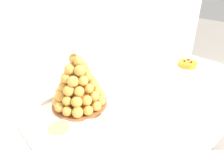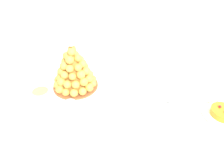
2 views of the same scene
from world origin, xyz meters
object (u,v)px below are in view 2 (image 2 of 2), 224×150
Objects in this scene: croquembouche at (74,70)px; creme_brulee_ramekin at (41,93)px; fruit_tart_plate at (223,114)px; macaron_goblet at (175,80)px; dessert_cup_left at (25,102)px; dessert_cup_mid_right at (93,108)px; dessert_cup_centre at (70,106)px; wine_glass at (81,63)px; dessert_cup_mid_left at (48,103)px; dessert_cup_right at (117,111)px; serving_tray at (77,96)px.

creme_brulee_ramekin is (-0.17, -0.11, -0.10)m from croquembouche.
fruit_tart_plate is (0.79, -0.12, -0.11)m from croquembouche.
dessert_cup_left is at bearing -169.67° from macaron_goblet.
dessert_cup_left is 1.07× the size of dessert_cup_mid_right.
wine_glass is at bearing 94.99° from dessert_cup_centre.
fruit_tart_plate is at bearing -8.44° from croquembouche.
dessert_cup_mid_right is 0.52× the size of creme_brulee_ramekin.
dessert_cup_mid_right is (0.24, 0.00, -0.00)m from dessert_cup_mid_left.
macaron_goblet reaches higher than wine_glass.
croquembouche reaches higher than dessert_cup_mid_right.
dessert_cup_centre is at bearing 0.31° from dessert_cup_mid_left.
fruit_tart_plate is at bearing -0.68° from creme_brulee_ramekin.
dessert_cup_right is 0.45× the size of wine_glass.
dessert_cup_left is at bearing -176.17° from dessert_cup_mid_left.
serving_tray is at bearing -178.00° from macaron_goblet.
dessert_cup_left is at bearing -135.63° from croquembouche.
dessert_cup_mid_left is 0.12m from dessert_cup_centre.
serving_tray is 9.88× the size of dessert_cup_right.
dessert_cup_mid_right is at bearing 1.70° from dessert_cup_centre.
creme_brulee_ramekin is at bearing 167.80° from dessert_cup_right.
croquembouche is 0.26m from dessert_cup_mid_right.
dessert_cup_left is at bearing -175.06° from fruit_tart_plate.
creme_brulee_ramekin is (-0.20, 0.09, -0.01)m from dessert_cup_centre.
dessert_cup_mid_right reaches higher than fruit_tart_plate.
macaron_goblet is at bearing 11.60° from dessert_cup_mid_left.
dessert_cup_mid_right is at bearing -14.87° from creme_brulee_ramekin.
dessert_cup_mid_left is 0.22× the size of macaron_goblet.
croquembouche is 5.14× the size of dessert_cup_centre.
dessert_cup_centre is 0.41× the size of wine_glass.
fruit_tart_plate is at bearing -16.00° from wine_glass.
wine_glass is at bearing 115.93° from dessert_cup_mid_right.
macaron_goblet is 1.23× the size of fruit_tart_plate.
dessert_cup_centre is 0.24m from dessert_cup_right.
serving_tray is at bearing 177.55° from fruit_tart_plate.
wine_glass is (0.09, 0.30, 0.07)m from dessert_cup_mid_left.
macaron_goblet is (0.75, 0.14, 0.12)m from dessert_cup_left.
dessert_cup_left is 0.94× the size of dessert_cup_mid_left.
dessert_cup_right reaches higher than dessert_cup_mid_right.
creme_brulee_ramekin is 0.73m from macaron_goblet.
dessert_cup_mid_right is 0.34m from wine_glass.
dessert_cup_left is at bearing -177.88° from dessert_cup_centre.
dessert_cup_mid_left is at bearing -178.99° from dessert_cup_mid_right.
dessert_cup_mid_right is 0.79× the size of dessert_cup_right.
creme_brulee_ramekin is 0.29m from wine_glass.
fruit_tart_plate is (0.25, -0.05, -0.14)m from macaron_goblet.
wine_glass is (-0.03, 0.30, 0.07)m from dessert_cup_centre.
dessert_cup_centre is 0.22m from creme_brulee_ramekin.
croquembouche reaches higher than dessert_cup_centre.
dessert_cup_right is at bearing -12.20° from creme_brulee_ramekin.
wine_glass reaches higher than fruit_tart_plate.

